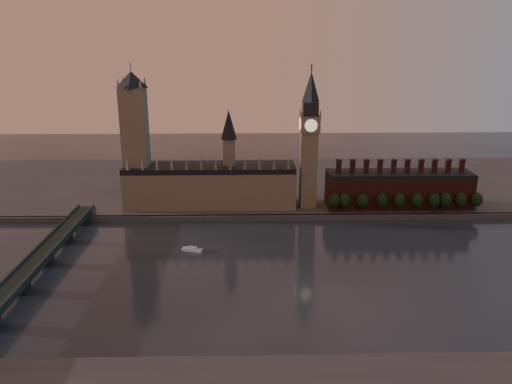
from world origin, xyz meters
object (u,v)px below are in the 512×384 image
(westminster_bridge, at_px, (33,268))
(victoria_tower, at_px, (135,135))
(big_ben, at_px, (309,139))
(river_boat, at_px, (192,249))

(westminster_bridge, bearing_deg, victoria_tower, 73.44)
(big_ben, height_order, westminster_bridge, big_ben)
(big_ben, distance_m, river_boat, 123.92)
(big_ben, bearing_deg, westminster_bridge, -145.67)
(victoria_tower, bearing_deg, westminster_bridge, -106.56)
(big_ben, xyz_separation_m, westminster_bridge, (-165.00, -112.70, -49.39))
(westminster_bridge, distance_m, river_boat, 91.80)
(big_ben, bearing_deg, river_boat, -137.64)
(river_boat, bearing_deg, westminster_bridge, -136.18)
(westminster_bridge, xyz_separation_m, river_boat, (83.25, 38.15, -6.43))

